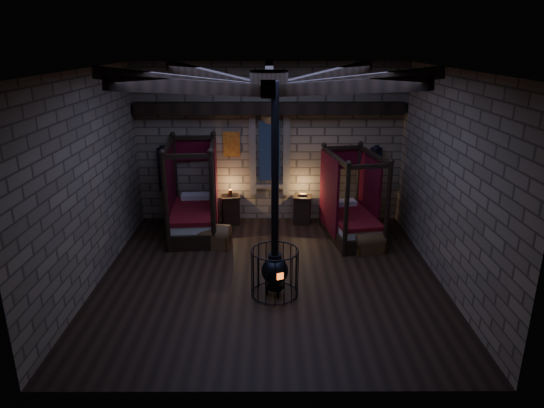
{
  "coord_description": "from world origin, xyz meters",
  "views": [
    {
      "loc": [
        0.03,
        -9.11,
        4.71
      ],
      "look_at": [
        0.06,
        0.6,
        1.4
      ],
      "focal_mm": 32.0,
      "sensor_mm": 36.0,
      "label": 1
    }
  ],
  "objects_px": {
    "bed_right": "(350,217)",
    "trunk_right": "(368,243)",
    "bed_left": "(194,211)",
    "trunk_left": "(214,237)",
    "stove": "(275,267)"
  },
  "relations": [
    {
      "from": "bed_left",
      "to": "bed_right",
      "type": "xyz_separation_m",
      "value": [
        3.93,
        -0.31,
        -0.05
      ]
    },
    {
      "from": "bed_left",
      "to": "trunk_right",
      "type": "relative_size",
      "value": 2.91
    },
    {
      "from": "bed_left",
      "to": "trunk_right",
      "type": "bearing_deg",
      "value": -20.8
    },
    {
      "from": "bed_left",
      "to": "bed_right",
      "type": "relative_size",
      "value": 1.06
    },
    {
      "from": "bed_left",
      "to": "trunk_left",
      "type": "relative_size",
      "value": 2.72
    },
    {
      "from": "bed_right",
      "to": "trunk_right",
      "type": "xyz_separation_m",
      "value": [
        0.29,
        -0.91,
        -0.3
      ]
    },
    {
      "from": "bed_left",
      "to": "stove",
      "type": "bearing_deg",
      "value": -62.42
    },
    {
      "from": "bed_left",
      "to": "trunk_right",
      "type": "height_order",
      "value": "bed_left"
    },
    {
      "from": "trunk_left",
      "to": "stove",
      "type": "height_order",
      "value": "stove"
    },
    {
      "from": "trunk_left",
      "to": "stove",
      "type": "relative_size",
      "value": 0.21
    },
    {
      "from": "trunk_right",
      "to": "stove",
      "type": "bearing_deg",
      "value": -153.88
    },
    {
      "from": "trunk_left",
      "to": "trunk_right",
      "type": "relative_size",
      "value": 1.07
    },
    {
      "from": "trunk_right",
      "to": "stove",
      "type": "height_order",
      "value": "stove"
    },
    {
      "from": "bed_left",
      "to": "bed_right",
      "type": "bearing_deg",
      "value": -9.15
    },
    {
      "from": "bed_right",
      "to": "trunk_left",
      "type": "bearing_deg",
      "value": -179.61
    }
  ]
}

